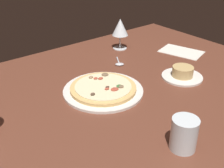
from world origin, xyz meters
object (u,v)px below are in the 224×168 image
object	(u,v)px
pizza_main	(103,89)
wine_glass_far	(120,28)
spoon	(119,63)
ramekin_on_saucer	(182,74)
water_glass	(184,136)
paper_menu	(181,52)

from	to	relation	value
pizza_main	wine_glass_far	xyz separation A→B (cm)	(-34.24, -30.80, 9.88)
wine_glass_far	spoon	world-z (taller)	wine_glass_far
ramekin_on_saucer	water_glass	distance (cm)	45.06
wine_glass_far	water_glass	xyz separation A→B (cm)	(36.04, 70.44, -6.76)
pizza_main	paper_menu	size ratio (longest dim) A/B	1.50
water_glass	spoon	distance (cm)	60.14
ramekin_on_saucer	paper_menu	world-z (taller)	ramekin_on_saucer
wine_glass_far	water_glass	distance (cm)	79.41
water_glass	wine_glass_far	bearing A→B (deg)	-117.10
pizza_main	wine_glass_far	size ratio (longest dim) A/B	1.94
ramekin_on_saucer	water_glass	xyz separation A→B (cm)	(34.87, 28.44, 2.44)
water_glass	paper_menu	world-z (taller)	water_glass
paper_menu	spoon	bearing A→B (deg)	-30.34
paper_menu	spoon	distance (cm)	35.32
paper_menu	spoon	xyz separation A→B (cm)	(34.33, -8.27, 0.31)
ramekin_on_saucer	water_glass	size ratio (longest dim) A/B	1.74
pizza_main	spoon	size ratio (longest dim) A/B	3.20
pizza_main	ramekin_on_saucer	world-z (taller)	ramekin_on_saucer
water_glass	spoon	world-z (taller)	water_glass
ramekin_on_saucer	pizza_main	bearing A→B (deg)	-18.71
wine_glass_far	water_glass	size ratio (longest dim) A/B	1.62
paper_menu	spoon	world-z (taller)	spoon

